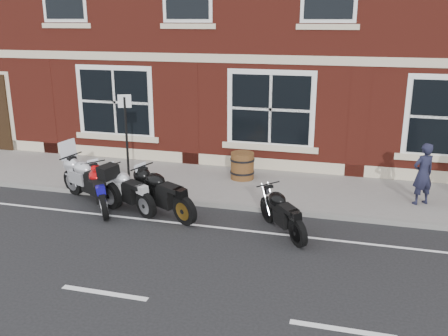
{
  "coord_description": "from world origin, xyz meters",
  "views": [
    {
      "loc": [
        3.98,
        -9.78,
        4.55
      ],
      "look_at": [
        0.88,
        1.6,
        0.98
      ],
      "focal_mm": 40.0,
      "sensor_mm": 36.0,
      "label": 1
    }
  ],
  "objects": [
    {
      "name": "pedestrian_left",
      "position": [
        5.62,
        2.66,
        0.89
      ],
      "size": [
        0.68,
        0.62,
        1.55
      ],
      "primitive_type": "imported",
      "rotation": [
        0.0,
        0.0,
        3.71
      ],
      "color": "black",
      "rests_on": "sidewalk"
    },
    {
      "name": "parking_sign",
      "position": [
        -2.01,
        2.2,
        1.55
      ],
      "size": [
        0.33,
        0.15,
        2.48
      ],
      "rotation": [
        0.0,
        0.0,
        0.39
      ],
      "color": "black",
      "rests_on": "sidewalk"
    },
    {
      "name": "kerb",
      "position": [
        0.0,
        1.42,
        0.06
      ],
      "size": [
        30.0,
        0.16,
        0.12
      ],
      "primitive_type": "cube",
      "color": "slate",
      "rests_on": "ground"
    },
    {
      "name": "moto_touring_silver",
      "position": [
        -2.52,
        1.03,
        0.62
      ],
      "size": [
        2.14,
        1.12,
        1.52
      ],
      "rotation": [
        0.0,
        0.0,
        1.13
      ],
      "color": "black",
      "rests_on": "ground"
    },
    {
      "name": "moto_sport_black",
      "position": [
        -0.36,
        0.61,
        0.59
      ],
      "size": [
        2.04,
        1.26,
        1.02
      ],
      "rotation": [
        0.0,
        0.0,
        1.05
      ],
      "color": "black",
      "rests_on": "ground"
    },
    {
      "name": "moto_sport_red",
      "position": [
        -1.99,
        0.62,
        0.55
      ],
      "size": [
        1.31,
        1.83,
        0.96
      ],
      "rotation": [
        0.0,
        0.0,
        0.6
      ],
      "color": "black",
      "rests_on": "ground"
    },
    {
      "name": "ground",
      "position": [
        0.0,
        0.0,
        0.0
      ],
      "size": [
        80.0,
        80.0,
        0.0
      ],
      "primitive_type": "plane",
      "color": "black",
      "rests_on": "ground"
    },
    {
      "name": "sidewalk",
      "position": [
        0.0,
        3.0,
        0.06
      ],
      "size": [
        30.0,
        3.0,
        0.12
      ],
      "primitive_type": "cube",
      "color": "slate",
      "rests_on": "ground"
    },
    {
      "name": "barrel_planter",
      "position": [
        0.91,
        3.47,
        0.5
      ],
      "size": [
        0.69,
        0.69,
        0.77
      ],
      "color": "#532416",
      "rests_on": "sidewalk"
    },
    {
      "name": "moto_naked_black",
      "position": [
        2.56,
        0.32,
        0.51
      ],
      "size": [
        1.28,
        1.68,
        0.9
      ],
      "rotation": [
        0.0,
        0.0,
        0.63
      ],
      "color": "black",
      "rests_on": "ground"
    },
    {
      "name": "moto_sport_silver",
      "position": [
        -1.31,
        0.72,
        0.55
      ],
      "size": [
        1.88,
        1.2,
        0.95
      ],
      "rotation": [
        0.0,
        0.0,
        1.03
      ],
      "color": "black",
      "rests_on": "ground"
    }
  ]
}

